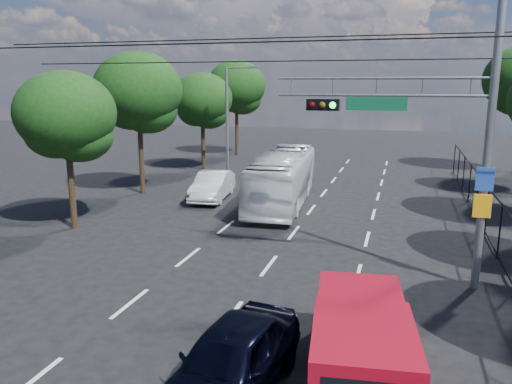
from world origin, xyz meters
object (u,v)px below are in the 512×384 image
at_px(navy_hatchback, 231,361).
at_px(white_bus, 283,178).
at_px(white_van, 213,186).
at_px(signal_mast, 446,114).
at_px(red_pickup, 360,346).

bearing_deg(navy_hatchback, white_bus, 107.14).
distance_m(white_bus, white_van, 3.91).
distance_m(signal_mast, white_van, 14.63).
distance_m(red_pickup, white_bus, 16.05).
height_order(signal_mast, navy_hatchback, signal_mast).
bearing_deg(signal_mast, navy_hatchback, -120.00).
relative_size(red_pickup, white_van, 1.18).
xyz_separation_m(navy_hatchback, white_van, (-6.65, 15.96, -0.00)).
relative_size(navy_hatchback, white_van, 0.97).
xyz_separation_m(signal_mast, navy_hatchback, (-4.13, -7.16, -4.51)).
xyz_separation_m(red_pickup, white_bus, (-5.23, 15.17, 0.33)).
relative_size(navy_hatchback, white_bus, 0.45).
distance_m(signal_mast, red_pickup, 7.81).
xyz_separation_m(white_bus, white_van, (-3.86, -0.02, -0.61)).
xyz_separation_m(signal_mast, red_pickup, (-1.70, -6.35, -4.23)).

